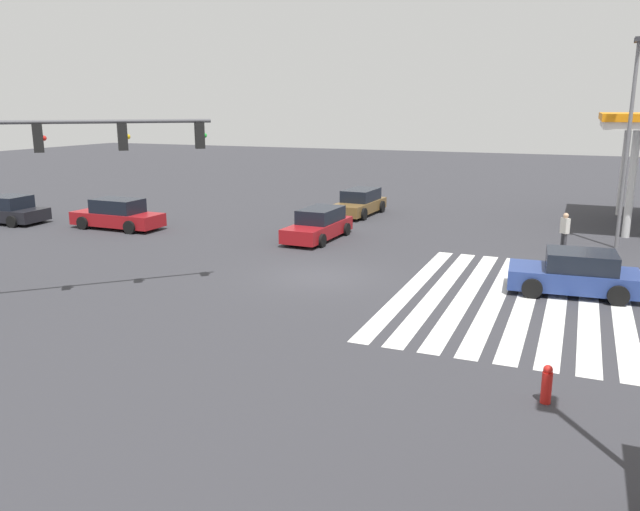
% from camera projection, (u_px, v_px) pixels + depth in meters
% --- Properties ---
extents(ground_plane, '(137.74, 137.74, 0.00)m').
position_uv_depth(ground_plane, '(320.00, 277.00, 23.12)').
color(ground_plane, '#333338').
extents(crosswalk_markings, '(11.57, 8.20, 0.01)m').
position_uv_depth(crosswalk_markings, '(526.00, 300.00, 20.38)').
color(crosswalk_markings, silver).
rests_on(crosswalk_markings, ground_plane).
extents(traffic_signal_mast, '(5.40, 5.40, 5.96)m').
position_uv_depth(traffic_signal_mast, '(57.00, 163.00, 18.90)').
color(traffic_signal_mast, '#47474C').
rests_on(traffic_signal_mast, ground_plane).
extents(car_0, '(2.43, 4.41, 1.48)m').
position_uv_depth(car_0, '(7.00, 211.00, 33.82)').
color(car_0, black).
rests_on(car_0, ground_plane).
extents(car_1, '(4.80, 2.06, 1.46)m').
position_uv_depth(car_1, '(319.00, 225.00, 29.65)').
color(car_1, maroon).
rests_on(car_1, ground_plane).
extents(car_2, '(2.46, 4.32, 1.46)m').
position_uv_depth(car_2, '(575.00, 274.00, 20.94)').
color(car_2, navy).
rests_on(car_2, ground_plane).
extents(car_3, '(4.86, 2.20, 1.47)m').
position_uv_depth(car_3, '(359.00, 203.00, 36.40)').
color(car_3, brown).
rests_on(car_3, ground_plane).
extents(car_4, '(2.04, 4.88, 1.55)m').
position_uv_depth(car_4, '(118.00, 215.00, 32.21)').
color(car_4, maroon).
rests_on(car_4, ground_plane).
extents(pedestrian, '(0.41, 0.41, 1.73)m').
position_uv_depth(pedestrian, '(565.00, 230.00, 26.86)').
color(pedestrian, '#38383D').
rests_on(pedestrian, ground_plane).
extents(street_light_pole_b, '(0.80, 0.36, 8.97)m').
position_uv_depth(street_light_pole_b, '(629.00, 127.00, 26.68)').
color(street_light_pole_b, slate).
rests_on(street_light_pole_b, ground_plane).
extents(fire_hydrant, '(0.22, 0.22, 0.86)m').
position_uv_depth(fire_hydrant, '(547.00, 384.00, 13.19)').
color(fire_hydrant, red).
rests_on(fire_hydrant, ground_plane).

